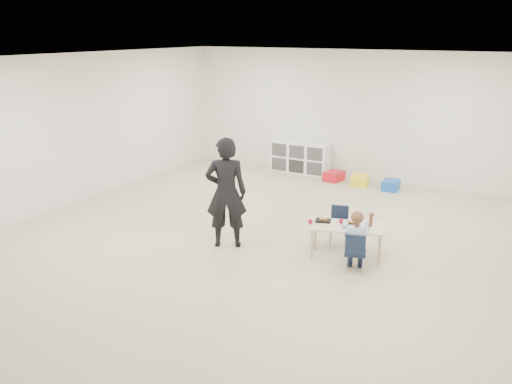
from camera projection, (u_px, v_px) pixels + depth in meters
The scene contains 16 objects.
room at pixel (252, 155), 8.14m from camera, with size 9.00×9.02×2.80m.
table at pixel (346, 241), 7.88m from camera, with size 1.19×0.83×0.49m.
chair_near at pixel (355, 252), 7.38m from camera, with size 0.29×0.27×0.59m, color black, non-canonical shape.
chair_far at pixel (339, 226), 8.35m from camera, with size 0.29×0.27×0.59m, color black, non-canonical shape.
child at pixel (356, 241), 7.33m from camera, with size 0.39×0.39×0.93m, color #BAD7FC, non-canonical shape.
lunch_tray_near at pixel (352, 224), 7.84m from camera, with size 0.22×0.16×0.03m, color black.
lunch_tray_far at pixel (323, 221), 7.97m from camera, with size 0.22×0.16×0.03m, color black.
milk_carton at pixel (345, 225), 7.68m from camera, with size 0.07×0.07×0.10m, color white.
bread_roll at pixel (366, 227), 7.64m from camera, with size 0.09×0.09×0.07m, color tan.
apple_near at pixel (341, 221), 7.89m from camera, with size 0.07×0.07×0.07m, color maroon.
apple_far at pixel (310, 222), 7.87m from camera, with size 0.07×0.07×0.07m, color maroon.
cubby_shelf at pixel (300, 158), 12.57m from camera, with size 1.40×0.40×0.70m, color white.
adult at pixel (226, 193), 8.14m from camera, with size 0.62×0.41×1.70m, color black.
bin_red at pixel (334, 176), 11.93m from camera, with size 0.33×0.43×0.21m, color red.
bin_yellow at pixel (360, 180), 11.60m from camera, with size 0.34×0.44×0.21m, color yellow.
bin_blue at pixel (391, 185), 11.24m from camera, with size 0.33×0.42×0.21m, color #1851B4.
Camera 1 is at (4.00, -6.87, 3.21)m, focal length 38.00 mm.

